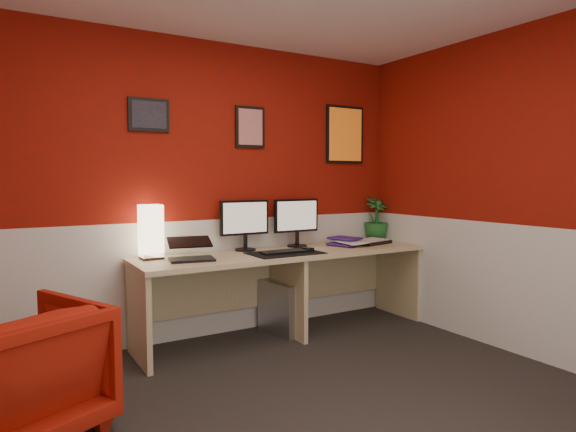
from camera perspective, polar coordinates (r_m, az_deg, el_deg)
The scene contains 23 objects.
ground at distance 2.97m, azimuth 2.12°, elevation -22.81°, with size 4.00×3.50×0.01m, color black.
wall_back at distance 4.22m, azimuth -10.87°, elevation 2.88°, with size 4.00×0.01×2.50m, color maroon.
wall_right at distance 4.09m, azimuth 26.45°, elevation 2.45°, with size 0.01×3.50×2.50m, color maroon.
wainscot_back at distance 4.30m, azimuth -10.71°, elevation -7.17°, with size 4.00×0.01×1.00m, color silver.
wainscot_right at distance 4.17m, azimuth 26.06°, elevation -7.89°, with size 0.01×3.50×1.00m, color silver.
desk at distance 4.32m, azimuth -0.04°, elevation -8.85°, with size 2.60×0.65×0.73m, color tan.
shoji_lamp at distance 3.97m, azimuth -15.46°, elevation -1.92°, with size 0.16×0.16×0.40m, color #FFE5B2.
laptop at distance 3.83m, azimuth -11.00°, elevation -3.42°, with size 0.33×0.23×0.22m, color black.
monitor_left at distance 4.28m, azimuth -4.93°, elevation -0.12°, with size 0.45×0.06×0.58m, color black.
monitor_right at distance 4.50m, azimuth 1.05°, elevation 0.12°, with size 0.45×0.06×0.58m, color black.
desk_mat at distance 4.13m, azimuth -0.31°, elevation -4.28°, with size 0.60×0.38×0.01m, color black.
keyboard at distance 4.13m, azimuth -0.32°, elevation -4.12°, with size 0.42×0.14×0.02m, color black.
mouse at distance 4.23m, azimuth 2.26°, elevation -3.83°, with size 0.06×0.10×0.03m, color black.
book_bottom at distance 4.53m, azimuth 5.63°, elevation -3.40°, with size 0.20×0.26×0.02m, color #361B7D.
book_middle at distance 4.54m, azimuth 5.98°, elevation -3.05°, with size 0.23×0.31×0.02m, color silver.
book_top at distance 4.56m, azimuth 5.82°, elevation -2.72°, with size 0.21×0.28×0.03m, color #361B7D.
zen_tray at distance 4.81m, azimuth 9.48°, elevation -2.97°, with size 0.35×0.25×0.03m, color black.
potted_plant at distance 5.09m, azimuth 10.07°, elevation -0.30°, with size 0.24×0.24×0.43m, color #19591E.
pc_tower at distance 4.42m, azimuth -0.71°, elevation -10.44°, with size 0.20×0.45×0.45m, color #99999E.
armchair at distance 3.03m, azimuth -28.88°, elevation -15.50°, with size 0.75×0.77×0.70m, color #A51B0C.
art_left at distance 4.12m, azimuth -15.69°, elevation 11.12°, with size 0.32×0.02×0.26m, color black.
art_center at distance 4.43m, azimuth -4.39°, elevation 10.13°, with size 0.28×0.02×0.36m, color red.
art_right at distance 4.98m, azimuth 6.54°, elevation 9.25°, with size 0.44×0.02×0.56m, color orange.
Camera 1 is at (-1.44, -2.21, 1.36)m, focal length 30.97 mm.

